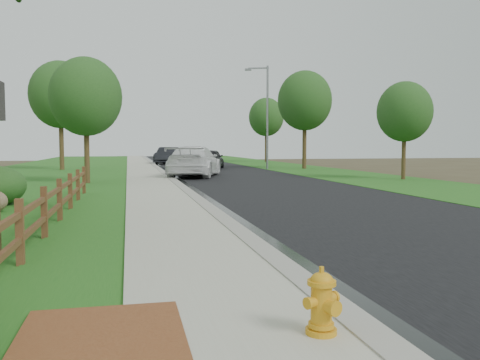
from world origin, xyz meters
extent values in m
plane|color=#3E3522|center=(0.00, 0.00, 0.00)|extent=(120.00, 120.00, 0.00)
cube|color=black|center=(4.60, 35.00, 0.01)|extent=(8.00, 90.00, 0.02)
cube|color=gray|center=(0.40, 35.00, 0.06)|extent=(0.40, 90.00, 0.12)
cube|color=black|center=(0.75, 35.00, 0.02)|extent=(0.50, 90.00, 0.00)
cube|color=#A7A692|center=(-0.90, 35.00, 0.05)|extent=(2.20, 90.00, 0.10)
cube|color=#1E5819|center=(-2.80, 35.00, 0.03)|extent=(1.60, 90.00, 0.06)
cube|color=#1E5819|center=(-8.00, 35.00, 0.02)|extent=(9.00, 90.00, 0.04)
cube|color=#1E5819|center=(11.50, 35.00, 0.02)|extent=(6.00, 90.00, 0.04)
cube|color=brown|center=(-2.20, -1.00, 0.06)|extent=(1.60, 2.40, 0.11)
cube|color=#4E261A|center=(-3.60, 2.80, 0.55)|extent=(0.12, 0.12, 1.10)
cube|color=#4E261A|center=(-3.60, 5.20, 0.55)|extent=(0.12, 0.12, 1.10)
cube|color=#4E261A|center=(-3.60, 7.60, 0.55)|extent=(0.12, 0.12, 1.10)
cube|color=#4E261A|center=(-3.60, 10.00, 0.55)|extent=(0.12, 0.12, 1.10)
cube|color=#4E261A|center=(-3.60, 12.40, 0.55)|extent=(0.12, 0.12, 1.10)
cube|color=#4E261A|center=(-3.60, 14.80, 0.55)|extent=(0.12, 0.12, 1.10)
cube|color=#4E261A|center=(-3.60, 1.60, 0.45)|extent=(0.08, 2.35, 0.10)
cube|color=#4E261A|center=(-3.60, 1.60, 0.85)|extent=(0.08, 2.35, 0.10)
cube|color=#4E261A|center=(-3.60, 4.00, 0.45)|extent=(0.08, 2.35, 0.10)
cube|color=#4E261A|center=(-3.60, 4.00, 0.85)|extent=(0.08, 2.35, 0.10)
cube|color=#4E261A|center=(-3.60, 6.40, 0.45)|extent=(0.08, 2.35, 0.10)
cube|color=#4E261A|center=(-3.60, 6.40, 0.85)|extent=(0.08, 2.35, 0.10)
cube|color=#4E261A|center=(-3.60, 8.80, 0.45)|extent=(0.08, 2.35, 0.10)
cube|color=#4E261A|center=(-3.60, 8.80, 0.85)|extent=(0.08, 2.35, 0.10)
cube|color=#4E261A|center=(-3.60, 11.20, 0.45)|extent=(0.08, 2.35, 0.10)
cube|color=#4E261A|center=(-3.60, 11.20, 0.85)|extent=(0.08, 2.35, 0.10)
cube|color=#4E261A|center=(-3.60, 13.60, 0.45)|extent=(0.08, 2.35, 0.10)
cube|color=#4E261A|center=(-3.60, 13.60, 0.85)|extent=(0.08, 2.35, 0.10)
cylinder|color=gold|center=(-0.10, -1.11, 0.13)|extent=(0.31, 0.31, 0.05)
cylinder|color=gold|center=(-0.10, -1.11, 0.37)|extent=(0.21, 0.21, 0.47)
cylinder|color=gold|center=(-0.10, -1.11, 0.19)|extent=(0.25, 0.25, 0.05)
cylinder|color=gold|center=(-0.10, -1.11, 0.61)|extent=(0.28, 0.28, 0.05)
ellipsoid|color=gold|center=(-0.10, -1.11, 0.63)|extent=(0.23, 0.23, 0.17)
cylinder|color=gold|center=(-0.10, -1.11, 0.73)|extent=(0.05, 0.05, 0.06)
cylinder|color=gold|center=(-0.05, -1.23, 0.40)|extent=(0.17, 0.15, 0.14)
cylinder|color=gold|center=(-0.24, -1.17, 0.44)|extent=(0.15, 0.15, 0.11)
cylinder|color=gold|center=(0.04, -1.05, 0.44)|extent=(0.15, 0.15, 0.11)
imported|color=white|center=(2.00, 24.74, 0.93)|extent=(4.35, 6.78, 1.83)
imported|color=black|center=(4.51, 34.32, 0.81)|extent=(3.09, 5.00, 1.59)
imported|color=black|center=(2.00, 45.43, 0.86)|extent=(3.21, 5.37, 1.67)
cylinder|color=gray|center=(8.70, 32.50, 4.01)|extent=(0.16, 0.16, 8.02)
cube|color=gray|center=(8.04, 32.76, 7.84)|extent=(1.53, 0.68, 0.11)
cube|color=gray|center=(7.29, 33.05, 7.75)|extent=(0.53, 0.36, 0.16)
cylinder|color=#3C2618|center=(-3.90, 20.52, 1.88)|extent=(0.26, 0.26, 3.76)
ellipsoid|color=#194318|center=(-3.90, 20.52, 4.30)|extent=(3.52, 3.52, 3.87)
cylinder|color=#3C2618|center=(12.90, 19.64, 1.64)|extent=(0.22, 0.22, 3.28)
ellipsoid|color=#194318|center=(12.90, 19.64, 3.75)|extent=(3.00, 3.00, 3.30)
cylinder|color=#3C2618|center=(-6.82, 34.95, 2.50)|extent=(0.34, 0.34, 4.99)
ellipsoid|color=#194318|center=(-6.82, 34.95, 5.71)|extent=(4.61, 4.61, 5.07)
cylinder|color=#3C2618|center=(11.81, 32.67, 2.37)|extent=(0.32, 0.32, 4.74)
ellipsoid|color=#194318|center=(11.81, 32.67, 5.42)|extent=(4.29, 4.29, 4.72)
cylinder|color=#3C2618|center=(13.00, 48.40, 2.17)|extent=(0.30, 0.30, 4.35)
ellipsoid|color=#194318|center=(13.00, 48.40, 4.97)|extent=(3.84, 3.84, 4.22)
camera|label=1|loc=(-1.92, -5.67, 1.95)|focal=38.00mm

